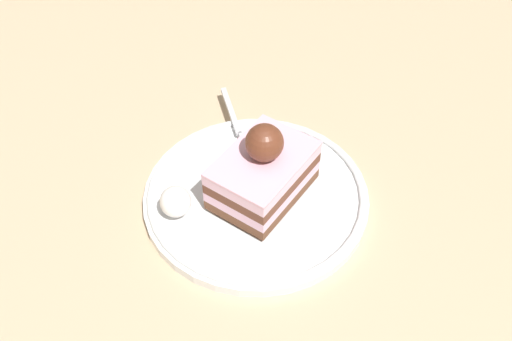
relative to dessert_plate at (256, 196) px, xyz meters
The scene contains 5 objects.
ground_plane 0.03m from the dessert_plate, 75.69° to the left, with size 2.40×2.40×0.00m, color tan.
dessert_plate is the anchor object (origin of this frame).
cake_slice 0.04m from the dessert_plate, 167.36° to the left, with size 0.12×0.12×0.09m.
whipped_cream_dollop 0.09m from the dessert_plate, 15.64° to the left, with size 0.03×0.03×0.03m, color white.
fork 0.10m from the dessert_plate, 80.64° to the right, with size 0.03×0.12×0.00m.
Camera 1 is at (0.02, 0.37, 0.48)m, focal length 42.42 mm.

